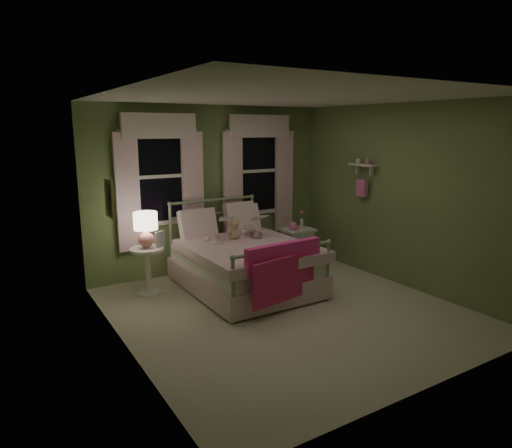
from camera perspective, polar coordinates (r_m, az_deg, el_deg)
room_shell at (r=5.50m, az=4.00°, el=1.94°), size 4.20×4.20×4.20m
bed at (r=6.49m, az=-1.52°, el=-4.86°), size 1.58×2.04×1.18m
pink_throw at (r=5.60m, az=3.64°, el=-5.13°), size 1.10×0.27×0.71m
child_left at (r=6.60m, az=-5.57°, el=0.45°), size 0.30×0.22×0.75m
child_right at (r=6.86m, az=-1.36°, el=0.89°), size 0.36×0.29×0.74m
book_left at (r=6.38m, az=-4.59°, el=0.22°), size 0.23×0.18×0.26m
book_right at (r=6.65m, az=-0.28°, el=0.37°), size 0.21×0.14×0.26m
teddy_bear at (r=6.62m, az=-2.77°, el=-0.83°), size 0.23×0.19×0.32m
nightstand_left at (r=6.44m, az=-13.39°, el=-4.94°), size 0.46×0.46×0.65m
table_lamp at (r=6.31m, az=-13.63°, el=-0.27°), size 0.32×0.32×0.48m
book_nightstand at (r=6.33m, az=-12.41°, el=-2.93°), size 0.22×0.26×0.02m
nightstand_right at (r=7.44m, az=5.21°, el=-1.34°), size 0.50×0.40×0.64m
pink_toy at (r=7.35m, az=4.63°, el=-0.24°), size 0.14×0.19×0.14m
bud_vase at (r=7.50m, az=5.76°, el=0.62°), size 0.06×0.06×0.28m
window_left at (r=6.87m, az=-11.86°, el=6.41°), size 1.34×0.13×1.96m
window_right at (r=7.61m, az=0.36°, el=7.17°), size 1.34×0.13×1.96m
wall_shelf at (r=7.22m, az=13.16°, el=5.82°), size 0.15×0.50×0.60m
framed_picture at (r=5.20m, az=-17.82°, el=3.06°), size 0.03×0.32×0.42m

